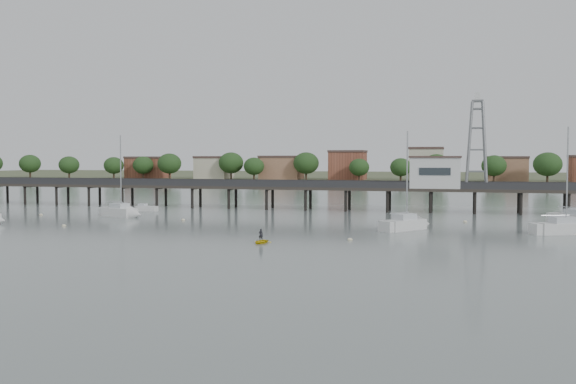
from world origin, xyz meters
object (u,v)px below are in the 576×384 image
Objects in this scene: pier at (289,188)px; white_tender at (146,208)px; sailboat_b at (125,213)px; lattice_tower at (477,145)px; sailboat_c at (411,224)px; yellow_dinghy at (261,243)px; sailboat_d at (573,228)px.

white_tender is at bearing -156.28° from pier.
white_tender is (-1.85, 10.59, -0.21)m from sailboat_b.
white_tender is at bearing -169.66° from lattice_tower.
sailboat_c is at bearing -49.57° from pier.
lattice_tower reaches higher than yellow_dinghy.
yellow_dinghy reaches higher than white_tender.
sailboat_d is (10.27, -26.72, -10.46)m from lattice_tower.
sailboat_b reaches higher than white_tender.
sailboat_d reaches higher than pier.
white_tender is at bearing 121.75° from sailboat_b.
sailboat_c is at bearing 157.06° from sailboat_d.
sailboat_d is at bearing 16.07° from sailboat_b.
lattice_tower is 30.47m from sailboat_d.
sailboat_b is at bearing -135.13° from pier.
sailboat_d is (18.84, 0.19, -0.00)m from sailboat_c.
sailboat_c is 0.97× the size of sailboat_d.
sailboat_d is at bearing -52.98° from sailboat_c.
yellow_dinghy is (30.91, -34.34, -0.43)m from white_tender.
sailboat_b is at bearing -76.04° from white_tender.
lattice_tower is 50.99m from yellow_dinghy.
sailboat_c is 5.15× the size of yellow_dinghy.
sailboat_d is 66.31m from white_tender.
sailboat_b is 37.54m from yellow_dinghy.
sailboat_b reaches higher than yellow_dinghy.
lattice_tower reaches higher than pier.
pier is 32.34m from lattice_tower.
yellow_dinghy is (29.06, -23.75, -0.64)m from sailboat_b.
sailboat_c is (43.43, -6.50, 0.00)m from sailboat_b.
yellow_dinghy is at bearing -117.45° from lattice_tower.
pier is at bearing -180.00° from lattice_tower.
yellow_dinghy is at bearing 176.65° from sailboat_c.
sailboat_c reaches higher than white_tender.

